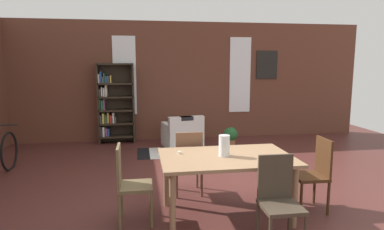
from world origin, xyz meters
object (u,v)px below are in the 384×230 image
at_px(potted_plant_by_shelf, 230,136).
at_px(armchair_white, 183,135).
at_px(vase_on_table, 224,146).
at_px(dining_chair_near_right, 279,198).
at_px(dining_chair_far_left, 188,161).
at_px(dining_chair_head_right, 315,172).
at_px(bookshelf_tall, 114,104).
at_px(dining_chair_head_left, 129,182).
at_px(dining_table, 226,163).

bearing_deg(potted_plant_by_shelf, armchair_white, 165.74).
bearing_deg(armchair_white, vase_on_table, -89.20).
bearing_deg(dining_chair_near_right, armchair_white, 95.84).
relative_size(vase_on_table, dining_chair_far_left, 0.27).
distance_m(vase_on_table, dining_chair_head_right, 1.27).
height_order(vase_on_table, bookshelf_tall, bookshelf_tall).
height_order(dining_chair_far_left, dining_chair_near_right, same).
relative_size(dining_chair_head_left, potted_plant_by_shelf, 1.99).
relative_size(dining_chair_far_left, dining_chair_head_right, 1.00).
bearing_deg(dining_chair_near_right, vase_on_table, 117.68).
bearing_deg(dining_chair_far_left, armchair_white, 84.23).
height_order(dining_chair_far_left, potted_plant_by_shelf, dining_chair_far_left).
bearing_deg(armchair_white, potted_plant_by_shelf, -14.26).
bearing_deg(vase_on_table, dining_chair_head_left, 179.97).
bearing_deg(armchair_white, dining_chair_far_left, -95.77).
distance_m(dining_chair_far_left, armchair_white, 2.85).
height_order(dining_chair_far_left, dining_chair_head_left, same).
bearing_deg(dining_chair_far_left, bookshelf_tall, 110.10).
relative_size(dining_chair_head_right, potted_plant_by_shelf, 1.99).
height_order(dining_table, potted_plant_by_shelf, dining_table).
height_order(dining_chair_far_left, armchair_white, dining_chair_far_left).
height_order(dining_chair_head_right, armchair_white, dining_chair_head_right).
distance_m(vase_on_table, armchair_white, 3.63).
bearing_deg(dining_chair_near_right, dining_chair_head_left, 154.18).
bearing_deg(dining_table, armchair_white, 91.24).
bearing_deg(dining_chair_near_right, potted_plant_by_shelf, 81.31).
height_order(dining_chair_far_left, bookshelf_tall, bookshelf_tall).
relative_size(dining_chair_near_right, dining_chair_head_left, 1.00).
distance_m(dining_chair_far_left, dining_chair_near_right, 1.66).
height_order(dining_chair_near_right, dining_chair_head_left, same).
bearing_deg(dining_chair_head_right, dining_chair_far_left, 154.10).
xyz_separation_m(dining_chair_near_right, bookshelf_tall, (-2.02, 5.01, 0.44)).
relative_size(dining_table, dining_chair_head_left, 1.70).
bearing_deg(vase_on_table, dining_chair_far_left, 114.18).
distance_m(dining_chair_head_left, bookshelf_tall, 4.31).
distance_m(dining_chair_near_right, potted_plant_by_shelf, 4.11).
relative_size(vase_on_table, dining_chair_head_left, 0.27).
bearing_deg(dining_chair_head_left, potted_plant_by_shelf, 56.76).
xyz_separation_m(dining_chair_head_right, potted_plant_by_shelf, (-0.20, 3.31, -0.24)).
distance_m(dining_chair_head_left, dining_chair_head_right, 2.36).
xyz_separation_m(dining_chair_far_left, dining_chair_head_left, (-0.82, -0.75, 0.00)).
height_order(vase_on_table, dining_chair_head_left, vase_on_table).
xyz_separation_m(bookshelf_tall, potted_plant_by_shelf, (2.63, -0.96, -0.68)).
bearing_deg(dining_chair_head_left, bookshelf_tall, 96.28).
bearing_deg(vase_on_table, armchair_white, 90.80).
bearing_deg(armchair_white, dining_chair_near_right, -84.16).
bearing_deg(dining_chair_head_left, vase_on_table, -0.03).
relative_size(dining_chair_far_left, potted_plant_by_shelf, 1.99).
xyz_separation_m(dining_chair_head_left, armchair_white, (1.10, 3.57, -0.23)).
relative_size(dining_chair_head_left, bookshelf_tall, 0.50).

